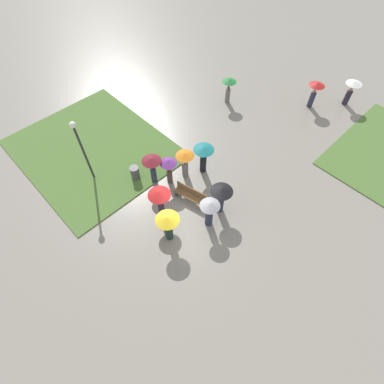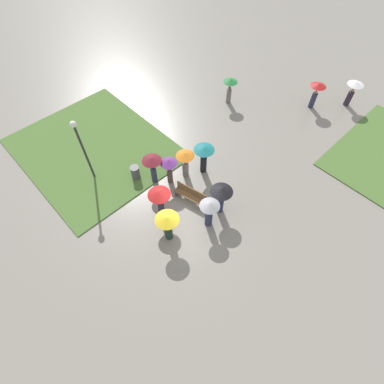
{
  "view_description": "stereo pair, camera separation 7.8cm",
  "coord_description": "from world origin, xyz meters",
  "px_view_note": "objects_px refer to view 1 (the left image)",
  "views": [
    {
      "loc": [
        5.86,
        -5.64,
        13.19
      ],
      "look_at": [
        -0.58,
        0.61,
        1.02
      ],
      "focal_mm": 28.0,
      "sensor_mm": 36.0,
      "label": 1
    },
    {
      "loc": [
        5.91,
        -5.58,
        13.19
      ],
      "look_at": [
        -0.58,
        0.61,
        1.02
      ],
      "focal_mm": 28.0,
      "sensor_mm": 36.0,
      "label": 2
    }
  ],
  "objects_px": {
    "crowd_person_maroon": "(152,165)",
    "lone_walker_far_path": "(315,90)",
    "trash_bin": "(135,173)",
    "crowd_person_orange": "(185,160)",
    "lone_walker_near_lawn": "(229,86)",
    "crowd_person_grey": "(210,210)",
    "crowd_person_yellow": "(168,224)",
    "lamp_post": "(81,144)",
    "crowd_person_teal": "(204,155)",
    "park_bench": "(190,195)",
    "crowd_person_black": "(221,194)",
    "crowd_person_red": "(160,197)",
    "crowd_person_purple": "(169,166)",
    "lone_walker_mid_plaza": "(352,89)"
  },
  "relations": [
    {
      "from": "crowd_person_maroon",
      "to": "lone_walker_far_path",
      "type": "xyz_separation_m",
      "value": [
        2.35,
        11.99,
        -0.07
      ]
    },
    {
      "from": "trash_bin",
      "to": "crowd_person_orange",
      "type": "distance_m",
      "value": 2.93
    },
    {
      "from": "lone_walker_near_lawn",
      "to": "crowd_person_grey",
      "type": "bearing_deg",
      "value": 30.36
    },
    {
      "from": "crowd_person_yellow",
      "to": "lone_walker_near_lawn",
      "type": "xyz_separation_m",
      "value": [
        -5.16,
        9.98,
        0.03
      ]
    },
    {
      "from": "trash_bin",
      "to": "crowd_person_maroon",
      "type": "height_order",
      "value": "crowd_person_maroon"
    },
    {
      "from": "lone_walker_near_lawn",
      "to": "lamp_post",
      "type": "bearing_deg",
      "value": -9.73
    },
    {
      "from": "crowd_person_orange",
      "to": "crowd_person_teal",
      "type": "height_order",
      "value": "crowd_person_teal"
    },
    {
      "from": "park_bench",
      "to": "crowd_person_teal",
      "type": "xyz_separation_m",
      "value": [
        -0.99,
        1.95,
        0.86
      ]
    },
    {
      "from": "lamp_post",
      "to": "trash_bin",
      "type": "xyz_separation_m",
      "value": [
        1.67,
        1.7,
        -2.19
      ]
    },
    {
      "from": "crowd_person_black",
      "to": "crowd_person_yellow",
      "type": "bearing_deg",
      "value": -179.54
    },
    {
      "from": "crowd_person_orange",
      "to": "crowd_person_red",
      "type": "bearing_deg",
      "value": 169.55
    },
    {
      "from": "trash_bin",
      "to": "crowd_person_orange",
      "type": "xyz_separation_m",
      "value": [
        1.79,
        2.16,
        0.83
      ]
    },
    {
      "from": "park_bench",
      "to": "crowd_person_purple",
      "type": "xyz_separation_m",
      "value": [
        -1.7,
        0.05,
        0.82
      ]
    },
    {
      "from": "crowd_person_maroon",
      "to": "lone_walker_near_lawn",
      "type": "height_order",
      "value": "crowd_person_maroon"
    },
    {
      "from": "crowd_person_purple",
      "to": "crowd_person_teal",
      "type": "bearing_deg",
      "value": 103.86
    },
    {
      "from": "lamp_post",
      "to": "crowd_person_red",
      "type": "xyz_separation_m",
      "value": [
        4.55,
        1.17,
        -1.13
      ]
    },
    {
      "from": "crowd_person_red",
      "to": "crowd_person_teal",
      "type": "height_order",
      "value": "crowd_person_red"
    },
    {
      "from": "park_bench",
      "to": "crowd_person_grey",
      "type": "bearing_deg",
      "value": -25.52
    },
    {
      "from": "crowd_person_grey",
      "to": "crowd_person_orange",
      "type": "height_order",
      "value": "crowd_person_grey"
    },
    {
      "from": "crowd_person_maroon",
      "to": "lone_walker_far_path",
      "type": "distance_m",
      "value": 12.22
    },
    {
      "from": "trash_bin",
      "to": "lamp_post",
      "type": "bearing_deg",
      "value": -134.53
    },
    {
      "from": "crowd_person_red",
      "to": "crowd_person_maroon",
      "type": "bearing_deg",
      "value": 24.0
    },
    {
      "from": "crowd_person_yellow",
      "to": "crowd_person_purple",
      "type": "distance_m",
      "value": 3.48
    },
    {
      "from": "trash_bin",
      "to": "crowd_person_teal",
      "type": "distance_m",
      "value": 3.95
    },
    {
      "from": "park_bench",
      "to": "crowd_person_purple",
      "type": "distance_m",
      "value": 1.89
    },
    {
      "from": "trash_bin",
      "to": "lone_walker_mid_plaza",
      "type": "relative_size",
      "value": 0.47
    },
    {
      "from": "trash_bin",
      "to": "crowd_person_red",
      "type": "bearing_deg",
      "value": -10.4
    },
    {
      "from": "park_bench",
      "to": "crowd_person_black",
      "type": "distance_m",
      "value": 1.86
    },
    {
      "from": "lamp_post",
      "to": "crowd_person_maroon",
      "type": "relative_size",
      "value": 2.13
    },
    {
      "from": "crowd_person_teal",
      "to": "lone_walker_near_lawn",
      "type": "bearing_deg",
      "value": 102.63
    },
    {
      "from": "park_bench",
      "to": "crowd_person_orange",
      "type": "relative_size",
      "value": 1.03
    },
    {
      "from": "crowd_person_yellow",
      "to": "crowd_person_teal",
      "type": "relative_size",
      "value": 0.96
    },
    {
      "from": "crowd_person_orange",
      "to": "lone_walker_far_path",
      "type": "relative_size",
      "value": 0.96
    },
    {
      "from": "trash_bin",
      "to": "crowd_person_maroon",
      "type": "relative_size",
      "value": 0.44
    },
    {
      "from": "crowd_person_orange",
      "to": "lone_walker_far_path",
      "type": "height_order",
      "value": "lone_walker_far_path"
    },
    {
      "from": "crowd_person_purple",
      "to": "crowd_person_maroon",
      "type": "xyz_separation_m",
      "value": [
        -0.63,
        -0.61,
        0.07
      ]
    },
    {
      "from": "crowd_person_teal",
      "to": "lone_walker_far_path",
      "type": "distance_m",
      "value": 9.53
    },
    {
      "from": "crowd_person_maroon",
      "to": "crowd_person_teal",
      "type": "relative_size",
      "value": 0.99
    },
    {
      "from": "crowd_person_grey",
      "to": "crowd_person_purple",
      "type": "bearing_deg",
      "value": 121.16
    },
    {
      "from": "crowd_person_yellow",
      "to": "lone_walker_mid_plaza",
      "type": "xyz_separation_m",
      "value": [
        0.71,
        15.72,
        -0.04
      ]
    },
    {
      "from": "lamp_post",
      "to": "crowd_person_purple",
      "type": "xyz_separation_m",
      "value": [
        3.24,
        2.9,
        -1.32
      ]
    },
    {
      "from": "lamp_post",
      "to": "crowd_person_grey",
      "type": "xyz_separation_m",
      "value": [
        6.62,
        2.49,
        -1.36
      ]
    },
    {
      "from": "crowd_person_maroon",
      "to": "crowd_person_orange",
      "type": "bearing_deg",
      "value": 34.83
    },
    {
      "from": "crowd_person_black",
      "to": "lone_walker_far_path",
      "type": "distance_m",
      "value": 10.88
    },
    {
      "from": "lamp_post",
      "to": "crowd_person_yellow",
      "type": "xyz_separation_m",
      "value": [
        5.82,
        0.56,
        -1.35
      ]
    },
    {
      "from": "crowd_person_grey",
      "to": "lone_walker_mid_plaza",
      "type": "bearing_deg",
      "value": 38.47
    },
    {
      "from": "lamp_post",
      "to": "trash_bin",
      "type": "distance_m",
      "value": 3.24
    },
    {
      "from": "crowd_person_red",
      "to": "crowd_person_teal",
      "type": "bearing_deg",
      "value": -26.43
    },
    {
      "from": "park_bench",
      "to": "lone_walker_mid_plaza",
      "type": "height_order",
      "value": "lone_walker_mid_plaza"
    },
    {
      "from": "crowd_person_orange",
      "to": "crowd_person_purple",
      "type": "height_order",
      "value": "crowd_person_purple"
    }
  ]
}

